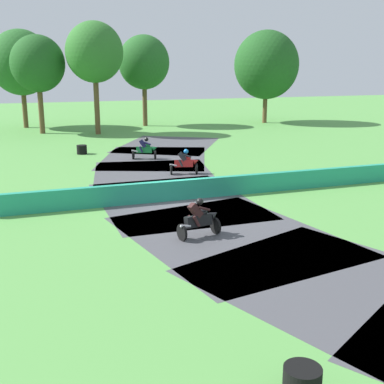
{
  "coord_description": "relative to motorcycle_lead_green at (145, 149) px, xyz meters",
  "views": [
    {
      "loc": [
        -5.74,
        -21.12,
        6.02
      ],
      "look_at": [
        0.17,
        -2.18,
        0.9
      ],
      "focal_mm": 47.26,
      "sensor_mm": 36.0,
      "label": 1
    }
  ],
  "objects": [
    {
      "name": "safety_barrier",
      "position": [
        4.52,
        -9.92,
        -0.21
      ],
      "size": [
        26.71,
        1.2,
        0.9
      ],
      "primitive_type": "cube",
      "rotation": [
        0.0,
        0.0,
        -1.54
      ],
      "color": "#239375",
      "rests_on": "ground"
    },
    {
      "name": "motorcycle_lead_green",
      "position": [
        0.0,
        0.0,
        0.0
      ],
      "size": [
        1.71,
        1.13,
        1.42
      ],
      "color": "black",
      "rests_on": "ground"
    },
    {
      "name": "tree_distant",
      "position": [
        15.8,
        15.85,
        5.06
      ],
      "size": [
        6.39,
        6.39,
        9.09
      ],
      "color": "brown",
      "rests_on": "ground"
    },
    {
      "name": "track_asphalt",
      "position": [
        0.98,
        -10.04,
        -0.66
      ],
      "size": [
        13.19,
        40.55,
        0.01
      ],
      "color": "#47474C",
      "rests_on": "ground"
    },
    {
      "name": "tree_far_left",
      "position": [
        -7.39,
        18.96,
        5.29
      ],
      "size": [
        5.66,
        5.66,
        8.93
      ],
      "color": "brown",
      "rests_on": "ground"
    },
    {
      "name": "tire_stack_mid_a",
      "position": [
        -6.15,
        -10.11,
        -0.46
      ],
      "size": [
        0.59,
        0.59,
        0.4
      ],
      "color": "black",
      "rests_on": "ground"
    },
    {
      "name": "tire_stack_near",
      "position": [
        -3.71,
        3.04,
        -0.36
      ],
      "size": [
        0.68,
        0.68,
        0.6
      ],
      "color": "black",
      "rests_on": "ground"
    },
    {
      "name": "motorcycle_trailing_black",
      "position": [
        -1.3,
        -15.05,
        -0.0
      ],
      "size": [
        1.68,
        1.04,
        1.43
      ],
      "color": "black",
      "rests_on": "ground"
    },
    {
      "name": "ground_plane",
      "position": [
        -0.9,
        -10.11,
        -0.66
      ],
      "size": [
        120.0,
        120.0,
        0.0
      ],
      "primitive_type": "plane",
      "color": "#569947"
    },
    {
      "name": "tree_far_right",
      "position": [
        -1.45,
        12.51,
        6.11
      ],
      "size": [
        4.77,
        4.77,
        9.31
      ],
      "color": "brown",
      "rests_on": "ground"
    },
    {
      "name": "tire_stack_mid_b",
      "position": [
        -2.28,
        -24.07,
        -0.36
      ],
      "size": [
        0.72,
        0.72,
        0.6
      ],
      "color": "black",
      "rests_on": "ground"
    },
    {
      "name": "tree_mid_rise",
      "position": [
        3.66,
        17.0,
        5.3
      ],
      "size": [
        4.81,
        4.81,
        8.51
      ],
      "color": "brown",
      "rests_on": "ground"
    },
    {
      "name": "motorcycle_chase_red",
      "position": [
        1.15,
        -4.99,
        -0.01
      ],
      "size": [
        1.71,
        1.0,
        1.43
      ],
      "color": "black",
      "rests_on": "ground"
    },
    {
      "name": "tree_behind_barrier",
      "position": [
        -5.99,
        14.37,
        5.19
      ],
      "size": [
        4.52,
        4.52,
        8.26
      ],
      "color": "brown",
      "rests_on": "ground"
    }
  ]
}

